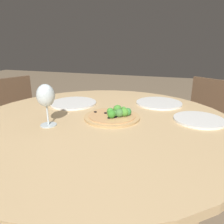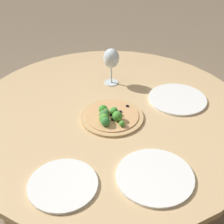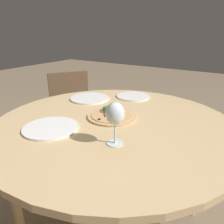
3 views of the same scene
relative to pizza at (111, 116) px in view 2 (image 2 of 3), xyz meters
name	(u,v)px [view 2 (image 2 of 3)]	position (x,y,z in m)	size (l,w,h in m)	color
ground_plane	(110,216)	(-0.04, 0.05, -0.76)	(12.00, 12.00, 0.00)	#847056
dining_table	(110,122)	(-0.04, 0.05, -0.08)	(1.25, 1.25, 0.74)	tan
pizza	(111,116)	(0.00, 0.00, 0.00)	(0.27, 0.27, 0.06)	tan
wine_glass	(111,59)	(-0.17, 0.25, 0.12)	(0.08, 0.08, 0.18)	silver
plate_near	(177,99)	(0.17, 0.29, -0.01)	(0.26, 0.26, 0.01)	white
plate_far	(155,176)	(0.31, -0.18, -0.01)	(0.26, 0.26, 0.01)	white
plate_side	(63,184)	(0.08, -0.39, -0.01)	(0.23, 0.23, 0.01)	white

